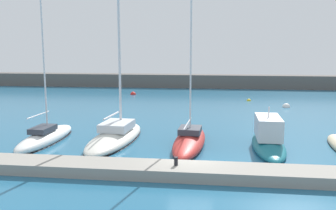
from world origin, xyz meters
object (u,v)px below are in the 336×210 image
(sailboat_red_third, at_px, (190,140))
(mooring_buoy_yellow, at_px, (249,101))
(motorboat_teal_fourth, at_px, (268,138))
(sailboat_white_nearest, at_px, (46,137))
(sailboat_ivory_second, at_px, (115,135))
(mooring_buoy_red, at_px, (133,95))
(dock_bollard, at_px, (176,161))
(mooring_buoy_white, at_px, (286,107))

(sailboat_red_third, distance_m, mooring_buoy_yellow, 22.61)
(sailboat_red_third, height_order, motorboat_teal_fourth, sailboat_red_third)
(sailboat_white_nearest, relative_size, sailboat_ivory_second, 0.79)
(sailboat_white_nearest, height_order, mooring_buoy_red, sailboat_white_nearest)
(mooring_buoy_yellow, height_order, mooring_buoy_red, mooring_buoy_red)
(sailboat_white_nearest, xyz_separation_m, mooring_buoy_red, (0.37, 26.27, -0.38))
(mooring_buoy_yellow, bearing_deg, sailboat_red_third, -105.24)
(mooring_buoy_red, bearing_deg, sailboat_white_nearest, -90.82)
(motorboat_teal_fourth, xyz_separation_m, mooring_buoy_red, (-14.84, 25.72, -0.60))
(mooring_buoy_yellow, bearing_deg, dock_bollard, -102.73)
(sailboat_ivory_second, distance_m, mooring_buoy_yellow, 23.96)
(sailboat_white_nearest, relative_size, mooring_buoy_red, 18.79)
(motorboat_teal_fourth, relative_size, mooring_buoy_red, 9.32)
(sailboat_red_third, relative_size, mooring_buoy_red, 17.28)
(mooring_buoy_white, height_order, mooring_buoy_yellow, mooring_buoy_white)
(sailboat_ivory_second, relative_size, dock_bollard, 42.72)
(sailboat_white_nearest, distance_m, sailboat_red_third, 10.05)
(sailboat_white_nearest, bearing_deg, sailboat_red_third, -86.25)
(mooring_buoy_red, bearing_deg, sailboat_ivory_second, -80.18)
(sailboat_white_nearest, xyz_separation_m, sailboat_ivory_second, (4.77, 0.88, 0.08))
(mooring_buoy_red, bearing_deg, mooring_buoy_white, -24.39)
(mooring_buoy_red, xyz_separation_m, dock_bollard, (9.35, -31.94, 0.80))
(sailboat_red_third, bearing_deg, sailboat_white_nearest, 94.63)
(sailboat_red_third, xyz_separation_m, dock_bollard, (-0.32, -5.91, 0.41))
(motorboat_teal_fourth, height_order, mooring_buoy_red, motorboat_teal_fourth)
(sailboat_white_nearest, bearing_deg, sailboat_ivory_second, -77.13)
(sailboat_white_nearest, relative_size, mooring_buoy_white, 17.31)
(mooring_buoy_white, height_order, mooring_buoy_red, mooring_buoy_white)
(sailboat_red_third, distance_m, mooring_buoy_white, 19.78)
(sailboat_white_nearest, height_order, dock_bollard, sailboat_white_nearest)
(mooring_buoy_yellow, relative_size, dock_bollard, 1.20)
(mooring_buoy_white, xyz_separation_m, mooring_buoy_yellow, (-3.64, 4.51, 0.00))
(sailboat_ivory_second, relative_size, motorboat_teal_fourth, 2.54)
(sailboat_ivory_second, distance_m, mooring_buoy_white, 22.33)
(mooring_buoy_white, relative_size, dock_bollard, 1.96)
(mooring_buoy_yellow, bearing_deg, mooring_buoy_white, -51.08)
(sailboat_ivory_second, height_order, sailboat_red_third, sailboat_ivory_second)
(sailboat_red_third, distance_m, mooring_buoy_red, 27.77)
(sailboat_white_nearest, bearing_deg, motorboat_teal_fourth, -85.51)
(sailboat_red_third, relative_size, motorboat_teal_fourth, 1.85)
(sailboat_ivory_second, height_order, mooring_buoy_white, sailboat_ivory_second)
(sailboat_red_third, bearing_deg, dock_bollard, -179.80)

